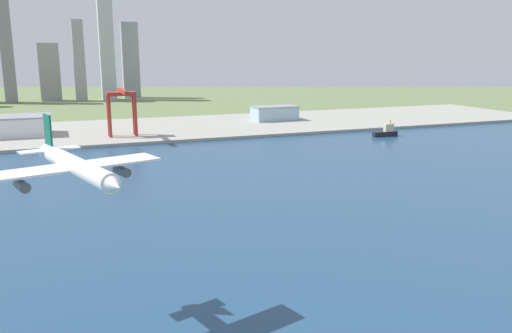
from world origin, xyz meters
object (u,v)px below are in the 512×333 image
Objects in this scene: tugboat_small at (386,132)px; warehouse_main at (3,126)px; airplane_landing at (75,167)px; warehouse_annex at (274,113)px; port_crane_red at (122,102)px.

tugboat_small is 298.08m from warehouse_main.
airplane_landing is at bearing -82.49° from warehouse_main.
warehouse_annex is (189.84, 330.53, -31.45)m from airplane_landing.
airplane_landing is at bearing -98.77° from port_crane_red.
warehouse_annex is at bearing 115.43° from tugboat_small.
airplane_landing is 321.67m from warehouse_main.
warehouse_main is at bearing 158.33° from port_crane_red.
tugboat_small is at bearing -17.00° from port_crane_red.
warehouse_main is at bearing 97.51° from airplane_landing.
warehouse_annex is (-51.02, 107.31, 5.53)m from tugboat_small.
airplane_landing is at bearing -137.18° from tugboat_small.
airplane_landing is 0.67× the size of warehouse_main.
tugboat_small is (240.86, 223.22, -36.98)m from airplane_landing.
port_crane_red is at bearing -162.15° from warehouse_annex.
warehouse_main is 1.65× the size of warehouse_annex.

